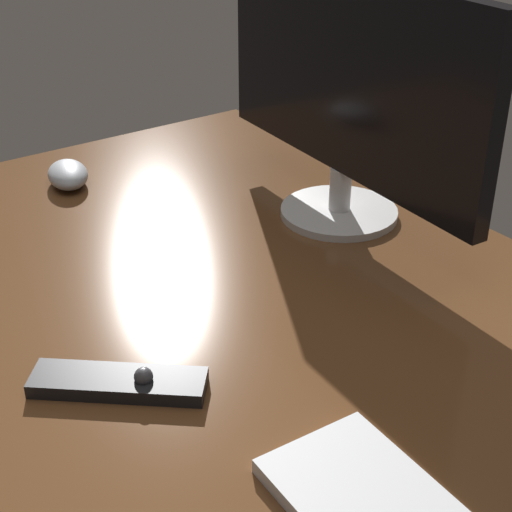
% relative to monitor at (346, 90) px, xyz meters
% --- Properties ---
extents(desk, '(1.40, 0.84, 0.02)m').
position_rel_monitor_xyz_m(desk, '(0.18, -0.26, -0.21)').
color(desk, brown).
rests_on(desk, ground).
extents(monitor, '(0.56, 0.18, 0.36)m').
position_rel_monitor_xyz_m(monitor, '(0.00, 0.00, 0.00)').
color(monitor, silver).
rests_on(monitor, desk).
extents(computer_mouse, '(0.12, 0.09, 0.04)m').
position_rel_monitor_xyz_m(computer_mouse, '(-0.35, -0.29, -0.18)').
color(computer_mouse, '#999EA5').
rests_on(computer_mouse, desk).
extents(media_remote, '(0.16, 0.18, 0.03)m').
position_rel_monitor_xyz_m(media_remote, '(0.19, -0.47, -0.19)').
color(media_remote, black).
rests_on(media_remote, desk).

